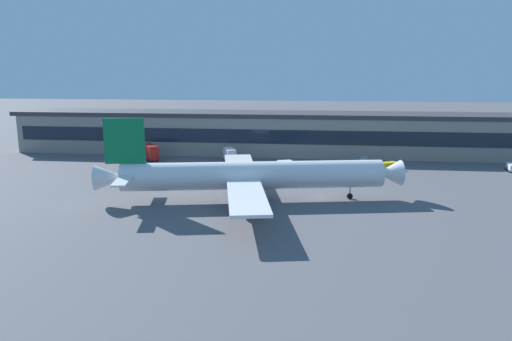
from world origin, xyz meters
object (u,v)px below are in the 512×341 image
baggage_tug (285,164)px  belt_loader (385,166)px  stair_truck (230,154)px  airliner (248,175)px  catering_truck (150,152)px  follow_me_car (364,160)px

baggage_tug → belt_loader: (24.42, -0.21, 0.07)m
stair_truck → belt_loader: 40.30m
airliner → catering_truck: (-32.64, 38.93, -2.60)m
catering_truck → belt_loader: 62.26m
belt_loader → follow_me_car: bearing=119.2°
stair_truck → belt_loader: stair_truck is taller
stair_truck → follow_me_car: bearing=1.4°
airliner → belt_loader: 43.64m
airliner → stair_truck: (-10.48, 38.94, -2.92)m
follow_me_car → baggage_tug: same height
airliner → catering_truck: size_ratio=7.85×
catering_truck → stair_truck: (22.16, 0.01, -0.31)m
catering_truck → belt_loader: (61.88, -6.75, -1.14)m
follow_me_car → stair_truck: 35.48m
airliner → belt_loader: airliner is taller
stair_truck → baggage_tug: (15.30, -6.56, -0.89)m
baggage_tug → belt_loader: size_ratio=0.62×
follow_me_car → baggage_tug: 21.48m
catering_truck → baggage_tug: size_ratio=1.77×
airliner → follow_me_car: 47.14m
belt_loader → stair_truck: bearing=170.3°
stair_truck → airliner: bearing=-74.9°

